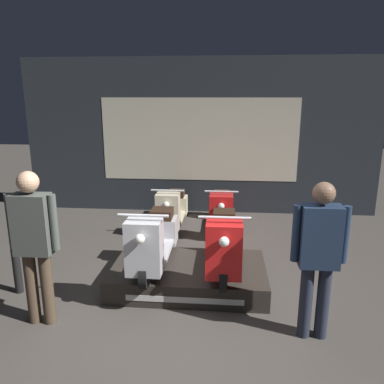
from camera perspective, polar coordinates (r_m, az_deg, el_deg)
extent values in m
plane|color=#423D38|center=(4.33, -3.03, -19.64)|extent=(30.00, 30.00, 0.00)
cube|color=#23282D|center=(7.85, 1.12, 8.35)|extent=(7.37, 0.08, 3.20)
cube|color=beige|center=(7.81, 1.09, 7.96)|extent=(4.06, 0.01, 1.70)
cube|color=#2D2823|center=(5.02, -0.46, -12.61)|extent=(1.98, 1.18, 0.29)
cube|color=silver|center=(4.51, -1.20, -16.16)|extent=(1.39, 0.01, 0.07)
cylinder|color=black|center=(4.39, -7.21, -12.42)|extent=(0.09, 0.33, 0.33)
cylinder|color=black|center=(5.52, -4.48, -6.58)|extent=(0.09, 0.33, 0.33)
cube|color=#BCBCC1|center=(4.95, -5.68, -9.26)|extent=(0.38, 1.16, 0.05)
cube|color=#BCBCC1|center=(4.27, -7.28, -8.31)|extent=(0.40, 0.29, 0.63)
cube|color=#BCBCC1|center=(5.47, -4.54, -5.84)|extent=(0.42, 0.34, 0.38)
cube|color=black|center=(5.38, -4.61, -3.31)|extent=(0.30, 0.31, 0.13)
cylinder|color=silver|center=(4.14, -7.47, -3.57)|extent=(0.57, 0.03, 0.03)
sphere|color=white|center=(4.02, -7.97, -7.11)|extent=(0.11, 0.11, 0.11)
cylinder|color=black|center=(4.30, 4.78, -12.94)|extent=(0.09, 0.33, 0.33)
cylinder|color=black|center=(5.45, 4.86, -6.86)|extent=(0.09, 0.33, 0.33)
cube|color=red|center=(4.88, 4.82, -9.63)|extent=(0.38, 1.16, 0.05)
cube|color=red|center=(4.18, 4.87, -8.76)|extent=(0.40, 0.29, 0.63)
cube|color=red|center=(5.40, 4.88, -6.12)|extent=(0.42, 0.34, 0.38)
cube|color=black|center=(5.31, 4.93, -3.57)|extent=(0.30, 0.31, 0.13)
cylinder|color=silver|center=(4.04, 4.99, -3.92)|extent=(0.57, 0.03, 0.03)
sphere|color=white|center=(3.93, 4.92, -7.57)|extent=(0.11, 0.11, 0.11)
cylinder|color=black|center=(6.57, -3.67, -5.77)|extent=(0.09, 0.33, 0.33)
cylinder|color=black|center=(7.76, -2.29, -2.58)|extent=(0.09, 0.33, 0.33)
cube|color=beige|center=(7.16, -2.92, -4.10)|extent=(0.38, 1.16, 0.05)
cube|color=beige|center=(6.49, -3.69, -2.95)|extent=(0.40, 0.29, 0.63)
cube|color=beige|center=(7.71, -2.32, -2.03)|extent=(0.42, 0.34, 0.38)
cube|color=black|center=(7.63, -2.35, -0.20)|extent=(0.30, 0.31, 0.13)
cylinder|color=silver|center=(6.38, -3.75, 0.24)|extent=(0.57, 0.03, 0.03)
sphere|color=white|center=(6.24, -3.99, -1.96)|extent=(0.11, 0.11, 0.11)
cylinder|color=black|center=(6.50, 4.39, -6.00)|extent=(0.09, 0.33, 0.33)
cylinder|color=black|center=(7.70, 4.51, -2.74)|extent=(0.09, 0.33, 0.33)
cube|color=red|center=(7.10, 4.45, -4.30)|extent=(0.38, 1.16, 0.05)
cube|color=red|center=(6.42, 4.45, -3.16)|extent=(0.40, 0.29, 0.63)
cube|color=red|center=(7.65, 4.52, -2.19)|extent=(0.42, 0.34, 0.38)
cube|color=black|center=(7.57, 4.56, -0.35)|extent=(0.30, 0.31, 0.13)
cylinder|color=silver|center=(6.31, 4.52, 0.06)|extent=(0.57, 0.03, 0.03)
sphere|color=white|center=(6.17, 4.46, -2.17)|extent=(0.11, 0.11, 0.11)
cylinder|color=#473828|center=(4.53, -23.20, -13.27)|extent=(0.13, 0.13, 0.82)
cylinder|color=#473828|center=(4.46, -21.19, -13.55)|extent=(0.13, 0.13, 0.82)
cube|color=#474C47|center=(4.22, -23.14, -4.54)|extent=(0.38, 0.22, 0.65)
cylinder|color=#474C47|center=(4.32, -25.89, -4.03)|extent=(0.08, 0.08, 0.59)
cylinder|color=#474C47|center=(4.11, -20.30, -4.39)|extent=(0.08, 0.08, 0.59)
sphere|color=tan|center=(4.10, -23.75, 1.42)|extent=(0.22, 0.22, 0.22)
cylinder|color=#232838|center=(4.14, 16.92, -15.64)|extent=(0.13, 0.13, 0.79)
cylinder|color=#232838|center=(4.18, 19.32, -15.54)|extent=(0.13, 0.13, 0.79)
cube|color=#1E2D47|center=(3.86, 18.94, -6.42)|extent=(0.38, 0.21, 0.63)
cylinder|color=#1E2D47|center=(3.80, 15.57, -6.08)|extent=(0.08, 0.08, 0.58)
cylinder|color=#1E2D47|center=(3.92, 22.27, -6.05)|extent=(0.08, 0.08, 0.58)
sphere|color=brown|center=(3.74, 19.47, -0.16)|extent=(0.21, 0.21, 0.21)
cylinder|color=black|center=(5.26, -25.16, -10.15)|extent=(0.10, 0.10, 0.72)
sphere|color=black|center=(5.12, -25.62, -6.14)|extent=(0.09, 0.09, 0.09)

